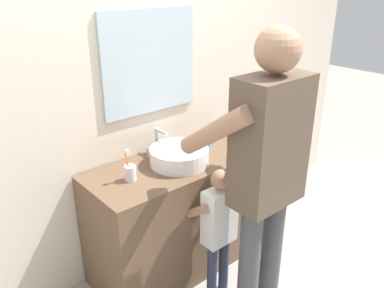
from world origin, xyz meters
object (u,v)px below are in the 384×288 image
object	(u,v)px
child_toddler	(218,223)
adult_parent	(266,160)
toothbrush_cup	(130,173)
soap_bottle	(207,139)

from	to	relation	value
child_toddler	adult_parent	xyz separation A→B (m)	(0.08, -0.27, 0.51)
toothbrush_cup	adult_parent	bearing A→B (deg)	-56.11
toothbrush_cup	soap_bottle	bearing A→B (deg)	4.81
soap_bottle	child_toddler	world-z (taller)	soap_bottle
toothbrush_cup	child_toddler	distance (m)	0.63
child_toddler	adult_parent	size ratio (longest dim) A/B	0.52
soap_bottle	toothbrush_cup	bearing A→B (deg)	-175.19
soap_bottle	adult_parent	xyz separation A→B (m)	(-0.24, -0.72, 0.17)
child_toddler	soap_bottle	bearing A→B (deg)	54.97
toothbrush_cup	child_toddler	world-z (taller)	toothbrush_cup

